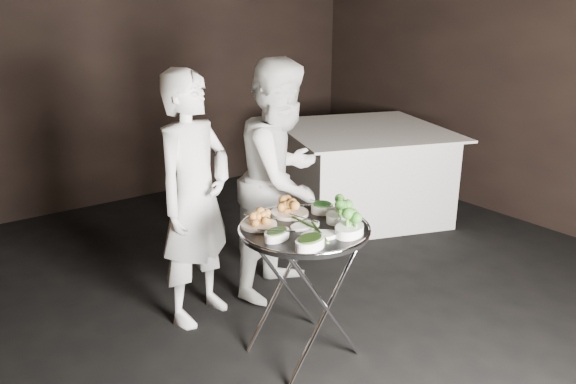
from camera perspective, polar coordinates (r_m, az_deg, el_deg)
floor at (r=3.27m, az=3.74°, el=-18.34°), size 6.00×7.00×0.05m
wall_back at (r=5.78m, az=-19.54°, el=13.19°), size 6.00×0.05×3.00m
tray_stand at (r=3.19m, az=1.62°, el=-9.53°), size 0.53×0.45×0.77m
serving_tray at (r=3.04m, az=1.68°, el=-3.76°), size 0.72×0.72×0.04m
potato_plate_a at (r=3.04m, az=-2.99°, el=-2.94°), size 0.20×0.20×0.07m
potato_plate_b at (r=3.20m, az=0.16°, el=-1.72°), size 0.22×0.22×0.08m
greens_bowl at (r=3.25m, az=3.48°, el=-1.49°), size 0.13×0.13×0.07m
asparagus_plate_a at (r=3.03m, az=1.74°, el=-3.33°), size 0.18×0.11×0.04m
asparagus_plate_b at (r=2.91m, az=3.23°, el=-4.27°), size 0.23×0.18×0.04m
spinach_bowl_a at (r=2.88m, az=-1.13°, el=-4.24°), size 0.18×0.14×0.06m
spinach_bowl_b at (r=2.77m, az=2.25°, el=-5.03°), size 0.21×0.17×0.08m
broccoli_bowl_a at (r=3.13m, az=5.30°, el=-2.33°), size 0.21×0.18×0.08m
broccoli_bowl_b at (r=2.94m, az=6.26°, el=-3.67°), size 0.23×0.20×0.08m
serving_utensils at (r=3.08m, az=1.15°, el=-2.26°), size 0.59×0.42×0.01m
waiter_left at (r=3.49m, az=-9.44°, el=-0.77°), size 0.68×0.56×1.59m
waiter_right at (r=3.80m, az=-0.54°, el=1.34°), size 0.97×0.88×1.62m
dining_table at (r=5.41m, az=7.49°, el=2.12°), size 1.47×1.47×0.84m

